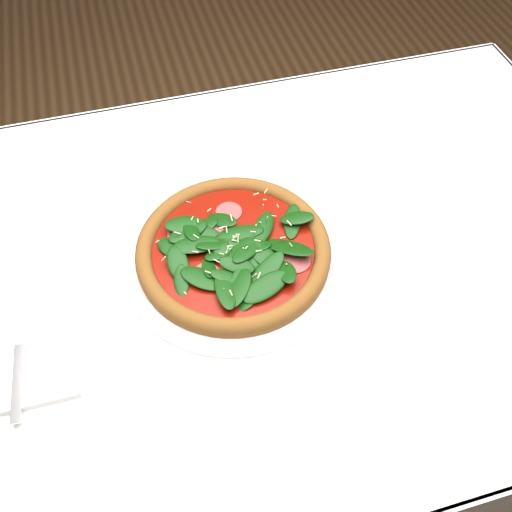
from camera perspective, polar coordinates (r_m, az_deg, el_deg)
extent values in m
plane|color=brown|center=(1.51, 0.86, -17.23)|extent=(6.00, 6.00, 0.00)
cube|color=silver|center=(0.87, 1.44, -0.39)|extent=(1.20, 0.80, 0.04)
cylinder|color=#47341C|center=(1.53, 17.26, 5.36)|extent=(0.06, 0.06, 0.71)
cube|color=silver|center=(1.20, -4.18, 11.83)|extent=(1.20, 0.01, 0.22)
cylinder|color=white|center=(0.84, -2.24, -0.04)|extent=(0.33, 0.33, 0.01)
torus|color=white|center=(0.84, -2.25, 0.11)|extent=(0.33, 0.33, 0.01)
cylinder|color=brown|center=(0.83, -2.27, 0.39)|extent=(0.36, 0.36, 0.01)
torus|color=#B16A28|center=(0.82, -2.28, 0.71)|extent=(0.36, 0.36, 0.02)
cylinder|color=#830704|center=(0.82, -2.28, 0.71)|extent=(0.30, 0.30, 0.00)
cylinder|color=#A64245|center=(0.82, -2.29, 0.87)|extent=(0.26, 0.26, 0.00)
ellipsoid|color=#0E380A|center=(0.81, -2.31, 1.28)|extent=(0.28, 0.28, 0.02)
cylinder|color=#FAE4A3|center=(0.81, -2.32, 1.52)|extent=(0.26, 0.26, 0.00)
cube|color=silver|center=(0.79, -22.55, -11.83)|extent=(0.15, 0.07, 0.01)
cube|color=silver|center=(0.78, -22.72, -11.59)|extent=(0.02, 0.11, 0.00)
cube|color=silver|center=(0.81, -22.51, -7.64)|extent=(0.02, 0.04, 0.00)
cylinder|color=white|center=(1.04, 13.04, 11.17)|extent=(0.12, 0.12, 0.01)
torus|color=white|center=(1.04, 13.07, 11.28)|extent=(0.12, 0.12, 0.01)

